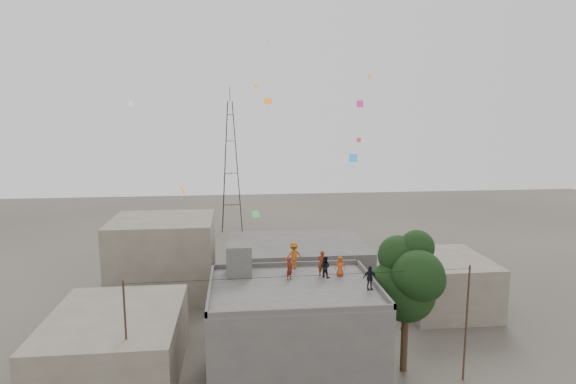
# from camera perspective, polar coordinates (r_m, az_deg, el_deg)

# --- Properties ---
(ground) EXTENTS (140.00, 140.00, 0.00)m
(ground) POSITION_cam_1_polar(r_m,az_deg,el_deg) (31.94, 0.62, -21.48)
(ground) COLOR #433D37
(ground) RESTS_ON ground
(main_building) EXTENTS (10.00, 8.00, 6.10)m
(main_building) POSITION_cam_1_polar(r_m,az_deg,el_deg) (30.49, 0.63, -16.55)
(main_building) COLOR #4E4C49
(main_building) RESTS_ON ground
(parapet) EXTENTS (10.00, 8.00, 0.30)m
(parapet) POSITION_cam_1_polar(r_m,az_deg,el_deg) (29.24, 0.64, -10.90)
(parapet) COLOR #4E4C49
(parapet) RESTS_ON main_building
(stair_head_box) EXTENTS (1.60, 1.80, 2.00)m
(stair_head_box) POSITION_cam_1_polar(r_m,az_deg,el_deg) (31.25, -5.82, -7.96)
(stair_head_box) COLOR #4E4C49
(stair_head_box) RESTS_ON main_building
(neighbor_west) EXTENTS (8.00, 10.00, 4.00)m
(neighbor_west) POSITION_cam_1_polar(r_m,az_deg,el_deg) (33.48, -19.73, -16.65)
(neighbor_west) COLOR #6C6155
(neighbor_west) RESTS_ON ground
(neighbor_north) EXTENTS (12.00, 9.00, 5.00)m
(neighbor_north) POSITION_cam_1_polar(r_m,az_deg,el_deg) (43.83, 1.07, -9.13)
(neighbor_north) COLOR #4E4C49
(neighbor_north) RESTS_ON ground
(neighbor_northwest) EXTENTS (9.00, 8.00, 7.00)m
(neighbor_northwest) POSITION_cam_1_polar(r_m,az_deg,el_deg) (45.62, -14.52, -7.37)
(neighbor_northwest) COLOR #6C6155
(neighbor_northwest) RESTS_ON ground
(neighbor_east) EXTENTS (7.00, 8.00, 4.40)m
(neighbor_east) POSITION_cam_1_polar(r_m,az_deg,el_deg) (43.42, 17.94, -10.19)
(neighbor_east) COLOR #6C6155
(neighbor_east) RESTS_ON ground
(tree) EXTENTS (4.90, 4.60, 9.10)m
(tree) POSITION_cam_1_polar(r_m,az_deg,el_deg) (31.52, 14.14, -9.96)
(tree) COLOR black
(tree) RESTS_ON ground
(utility_line) EXTENTS (20.12, 0.62, 7.40)m
(utility_line) POSITION_cam_1_polar(r_m,az_deg,el_deg) (29.10, 1.95, -16.19)
(utility_line) COLOR black
(utility_line) RESTS_ON ground
(transmission_tower) EXTENTS (2.97, 2.97, 20.01)m
(transmission_tower) POSITION_cam_1_polar(r_m,az_deg,el_deg) (67.65, -6.76, 3.04)
(transmission_tower) COLOR black
(transmission_tower) RESTS_ON ground
(person_red_adult) EXTENTS (0.71, 0.59, 1.66)m
(person_red_adult) POSITION_cam_1_polar(r_m,az_deg,el_deg) (30.95, 4.06, -8.44)
(person_red_adult) COLOR maroon
(person_red_adult) RESTS_ON main_building
(person_orange_child) EXTENTS (0.71, 0.55, 1.28)m
(person_orange_child) POSITION_cam_1_polar(r_m,az_deg,el_deg) (31.10, 6.20, -8.75)
(person_orange_child) COLOR #C34B16
(person_orange_child) RESTS_ON main_building
(person_dark_child) EXTENTS (0.84, 0.81, 1.37)m
(person_dark_child) POSITION_cam_1_polar(r_m,az_deg,el_deg) (30.76, 4.42, -8.84)
(person_dark_child) COLOR black
(person_dark_child) RESTS_ON main_building
(person_dark_adult) EXTENTS (0.88, 0.46, 1.43)m
(person_dark_adult) POSITION_cam_1_polar(r_m,az_deg,el_deg) (29.02, 9.66, -10.01)
(person_dark_adult) COLOR black
(person_dark_adult) RESTS_ON main_building
(person_orange_adult) EXTENTS (1.30, 0.92, 1.82)m
(person_orange_adult) POSITION_cam_1_polar(r_m,az_deg,el_deg) (32.25, 0.69, -7.53)
(person_orange_adult) COLOR #A94F13
(person_orange_adult) RESTS_ON main_building
(person_red_child) EXTENTS (0.60, 0.60, 1.41)m
(person_red_child) POSITION_cam_1_polar(r_m,az_deg,el_deg) (30.28, 0.18, -9.07)
(person_red_child) COLOR maroon
(person_red_child) RESTS_ON main_building
(kites) EXTENTS (18.82, 16.87, 12.46)m
(kites) POSITION_cam_1_polar(r_m,az_deg,el_deg) (34.77, -0.34, 8.18)
(kites) COLOR orange
(kites) RESTS_ON ground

